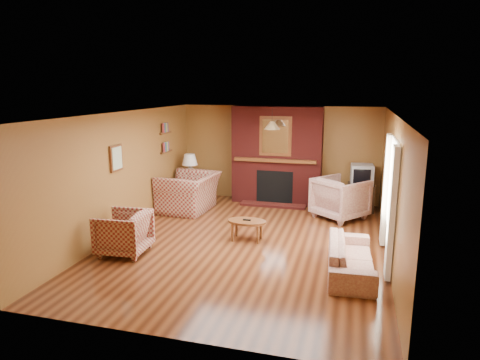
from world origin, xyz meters
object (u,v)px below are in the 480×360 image
(plaid_armchair, at_px, (124,233))
(table_lamp, at_px, (190,165))
(fireplace, at_px, (277,156))
(floral_sofa, at_px, (351,257))
(coffee_table, at_px, (247,223))
(side_table, at_px, (190,191))
(tv_stand, at_px, (360,197))
(plaid_loveseat, at_px, (189,192))
(floral_armchair, at_px, (340,198))
(crt_tv, at_px, (362,174))

(plaid_armchair, distance_m, table_lamp, 3.55)
(fireplace, distance_m, floral_sofa, 4.35)
(fireplace, height_order, coffee_table, fireplace)
(side_table, height_order, table_lamp, table_lamp)
(tv_stand, bearing_deg, fireplace, 170.15)
(plaid_loveseat, distance_m, table_lamp, 0.91)
(floral_armchair, distance_m, crt_tv, 0.95)
(coffee_table, xyz_separation_m, crt_tv, (2.09, 2.64, 0.54))
(table_lamp, distance_m, tv_stand, 4.21)
(floral_sofa, bearing_deg, coffee_table, 60.02)
(plaid_loveseat, bearing_deg, table_lamp, -157.44)
(floral_sofa, distance_m, coffee_table, 2.17)
(floral_sofa, xyz_separation_m, crt_tv, (0.15, 3.61, 0.62))
(plaid_loveseat, xyz_separation_m, side_table, (-0.25, 0.72, -0.15))
(plaid_armchair, distance_m, coffee_table, 2.26)
(side_table, bearing_deg, fireplace, 14.29)
(floral_sofa, height_order, table_lamp, table_lamp)
(fireplace, relative_size, plaid_armchair, 2.90)
(coffee_table, distance_m, side_table, 3.09)
(floral_armchair, bearing_deg, tv_stand, -81.21)
(fireplace, distance_m, side_table, 2.34)
(plaid_loveseat, relative_size, table_lamp, 2.10)
(plaid_loveseat, relative_size, floral_sofa, 0.78)
(side_table, distance_m, tv_stand, 4.16)
(fireplace, xyz_separation_m, floral_sofa, (1.90, -3.80, -0.93))
(coffee_table, distance_m, tv_stand, 3.37)
(fireplace, xyz_separation_m, plaid_armchair, (-1.95, -4.04, -0.81))
(plaid_loveseat, bearing_deg, tv_stand, 108.77)
(plaid_armchair, relative_size, side_table, 1.42)
(fireplace, distance_m, plaid_loveseat, 2.36)
(fireplace, height_order, crt_tv, fireplace)
(plaid_loveseat, distance_m, coffee_table, 2.41)
(plaid_armchair, xyz_separation_m, coffee_table, (1.91, 1.21, -0.05))
(table_lamp, height_order, tv_stand, table_lamp)
(floral_armchair, distance_m, coffee_table, 2.52)
(floral_sofa, distance_m, crt_tv, 3.67)
(floral_armchair, relative_size, tv_stand, 1.58)
(floral_sofa, bearing_deg, plaid_armchair, 90.17)
(tv_stand, xyz_separation_m, crt_tv, (0.00, -0.01, 0.55))
(crt_tv, bearing_deg, plaid_armchair, -136.11)
(coffee_table, height_order, tv_stand, tv_stand)
(fireplace, xyz_separation_m, floral_armchair, (1.61, -0.93, -0.72))
(fireplace, relative_size, tv_stand, 3.76)
(coffee_table, bearing_deg, tv_stand, 51.77)
(coffee_table, bearing_deg, plaid_armchair, -147.79)
(plaid_loveseat, relative_size, plaid_armchair, 1.63)
(plaid_armchair, height_order, side_table, plaid_armchair)
(fireplace, height_order, floral_armchair, fireplace)
(table_lamp, bearing_deg, crt_tv, 4.74)
(table_lamp, bearing_deg, floral_sofa, -39.27)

